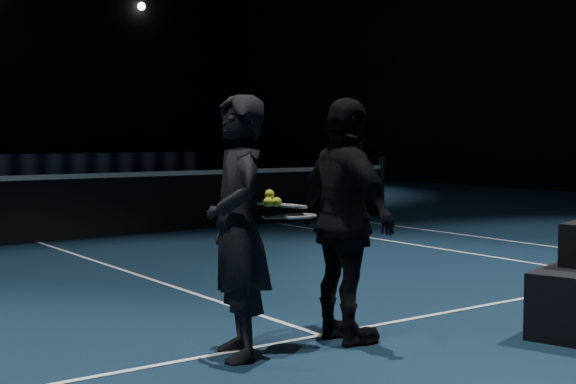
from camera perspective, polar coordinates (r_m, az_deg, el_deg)
name	(u,v)px	position (r m, az deg, el deg)	size (l,w,h in m)	color
floor	(39,243)	(11.72, -17.26, -3.48)	(36.00, 36.00, 0.00)	black
court_lines	(39,243)	(11.72, -17.26, -3.46)	(10.98, 23.78, 0.01)	white
net_post_right	(382,187)	(14.94, 6.68, 0.37)	(0.10, 0.10, 1.10)	black
net_mesh	(39,211)	(11.67, -17.31, -1.29)	(12.80, 0.02, 0.86)	black
net_tape	(38,177)	(11.64, -17.36, 0.99)	(12.80, 0.03, 0.07)	white
player_a	(238,227)	(5.35, -3.58, -2.52)	(0.64, 0.42, 1.76)	black
player_b	(346,221)	(5.75, 4.14, -2.07)	(1.03, 0.43, 1.76)	black
racket_lower	(297,216)	(5.55, 0.65, -1.73)	(0.68, 0.22, 0.03)	black
racket_upper	(288,206)	(5.55, -0.01, -0.97)	(0.68, 0.22, 0.03)	black
tennis_balls	(272,200)	(5.45, -1.18, -0.55)	(0.12, 0.10, 0.12)	#D9F233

